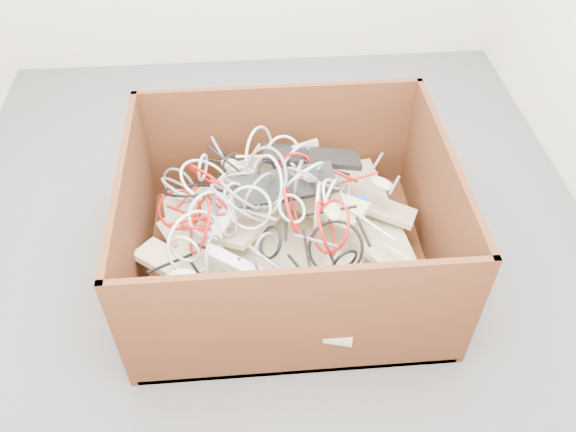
{
  "coord_description": "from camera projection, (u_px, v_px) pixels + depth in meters",
  "views": [
    {
      "loc": [
        -0.07,
        -1.9,
        1.99
      ],
      "look_at": [
        0.07,
        -0.23,
        0.3
      ],
      "focal_mm": 36.8,
      "sensor_mm": 36.0,
      "label": 1
    }
  ],
  "objects": [
    {
      "name": "power_strip_left",
      "position": [
        231.0,
        209.0,
        2.3
      ],
      "size": [
        0.2,
        0.28,
        0.12
      ],
      "primitive_type": "cube",
      "rotation": [
        0.14,
        -0.26,
        1.0
      ],
      "color": "silver",
      "rests_on": "keyboard_pile"
    },
    {
      "name": "cable_tangle",
      "position": [
        256.0,
        200.0,
        2.3
      ],
      "size": [
        1.05,
        0.86,
        0.48
      ],
      "color": "gray",
      "rests_on": "keyboard_pile"
    },
    {
      "name": "mice_scatter",
      "position": [
        274.0,
        223.0,
        2.3
      ],
      "size": [
        0.92,
        0.81,
        0.2
      ],
      "color": "beige",
      "rests_on": "keyboard_pile"
    },
    {
      "name": "power_strip_right",
      "position": [
        240.0,
        267.0,
        2.14
      ],
      "size": [
        0.27,
        0.18,
        0.09
      ],
      "primitive_type": "cube",
      "rotation": [
        -0.1,
        0.17,
        -0.51
      ],
      "color": "silver",
      "rests_on": "keyboard_pile"
    },
    {
      "name": "ground",
      "position": [
        270.0,
        228.0,
        2.75
      ],
      "size": [
        3.0,
        3.0,
        0.0
      ],
      "primitive_type": "plane",
      "color": "#58585A",
      "rests_on": "ground"
    },
    {
      "name": "vga_plug",
      "position": [
        362.0,
        200.0,
        2.37
      ],
      "size": [
        0.05,
        0.05,
        0.03
      ],
      "primitive_type": "cube",
      "rotation": [
        0.09,
        0.14,
        -0.19
      ],
      "color": "#0C41B7",
      "rests_on": "keyboard_pile"
    },
    {
      "name": "cardboard_box",
      "position": [
        284.0,
        245.0,
        2.48
      ],
      "size": [
        1.25,
        1.04,
        0.61
      ],
      "color": "#3E200F",
      "rests_on": "ground"
    },
    {
      "name": "keyboard_pile",
      "position": [
        295.0,
        217.0,
        2.4
      ],
      "size": [
        1.2,
        0.91,
        0.34
      ],
      "color": "#CCBB90",
      "rests_on": "cardboard_box"
    }
  ]
}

